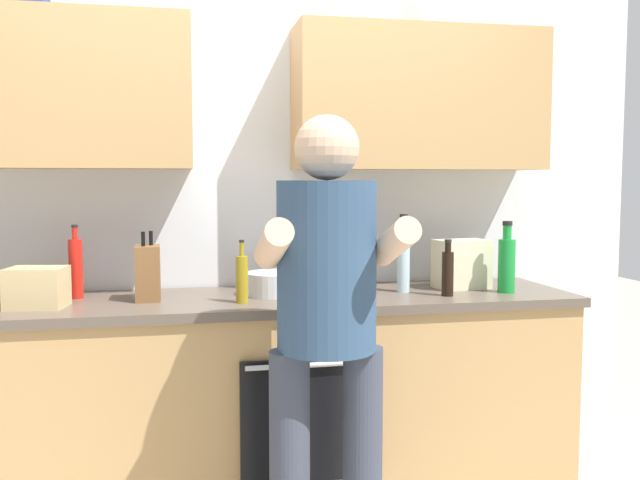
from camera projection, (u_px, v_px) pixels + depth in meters
back_wall_unit at (242, 159)px, 3.22m from camera, size 4.00×0.38×2.50m
counter at (251, 399)px, 3.05m from camera, size 2.84×0.67×0.90m
person_standing at (327, 311)px, 2.39m from camera, size 0.49×0.45×1.62m
bottle_hotsauce at (76, 267)px, 2.97m from camera, size 0.06×0.06×0.31m
bottle_soy at (448, 272)px, 3.04m from camera, size 0.05×0.05×0.25m
bottle_soda at (507, 263)px, 3.13m from camera, size 0.08×0.08×0.32m
bottle_water at (403, 258)px, 3.14m from camera, size 0.06×0.06×0.35m
bottle_oil at (242, 278)px, 2.86m from camera, size 0.05×0.05×0.26m
cup_stoneware at (358, 282)px, 3.08m from camera, size 0.08×0.08×0.11m
mixing_bowl at (276, 284)px, 3.07m from camera, size 0.26×0.26×0.10m
knife_block at (148, 273)px, 2.92m from camera, size 0.10×0.14×0.29m
grocery_bag_rice at (462, 264)px, 3.26m from camera, size 0.26×0.18×0.23m
grocery_bag_bread at (37, 288)px, 2.75m from camera, size 0.24×0.20×0.16m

